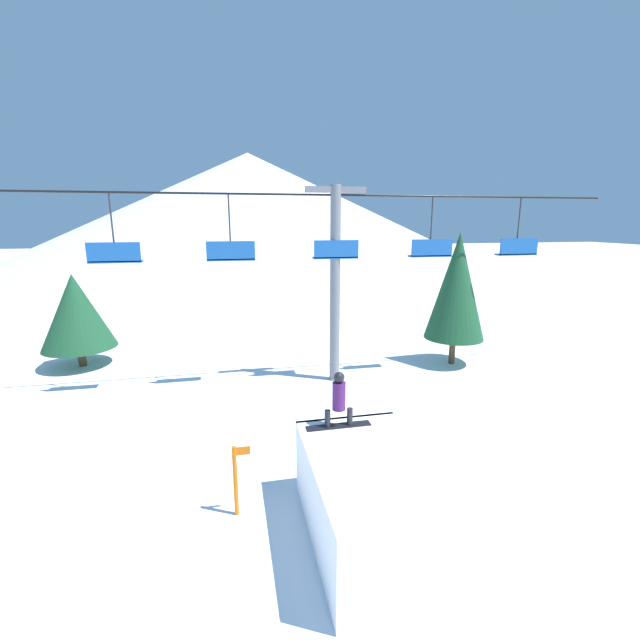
# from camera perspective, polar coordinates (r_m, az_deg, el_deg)

# --- Properties ---
(ground_plane) EXTENTS (220.00, 220.00, 0.00)m
(ground_plane) POSITION_cam_1_polar(r_m,az_deg,el_deg) (10.55, 13.87, -26.31)
(ground_plane) COLOR white
(mountain_ridge) EXTENTS (75.04, 75.04, 17.28)m
(mountain_ridge) POSITION_cam_1_polar(r_m,az_deg,el_deg) (74.00, -9.42, 14.50)
(mountain_ridge) COLOR silver
(mountain_ridge) RESTS_ON ground_plane
(snow_ramp) EXTENTS (2.50, 4.08, 1.86)m
(snow_ramp) POSITION_cam_1_polar(r_m,az_deg,el_deg) (9.79, 6.73, -22.69)
(snow_ramp) COLOR white
(snow_ramp) RESTS_ON ground_plane
(snowboarder) EXTENTS (1.56, 0.31, 1.37)m
(snowboarder) POSITION_cam_1_polar(r_m,az_deg,el_deg) (10.20, 2.53, -10.56)
(snowboarder) COLOR black
(snowboarder) RESTS_ON snow_ramp
(chairlift) EXTENTS (24.11, 0.44, 8.01)m
(chairlift) POSITION_cam_1_polar(r_m,az_deg,el_deg) (17.34, 2.07, 7.40)
(chairlift) COLOR slate
(chairlift) RESTS_ON ground_plane
(pine_tree_near) EXTENTS (2.73, 2.73, 6.16)m
(pine_tree_near) POSITION_cam_1_polar(r_m,az_deg,el_deg) (20.59, 17.78, 4.30)
(pine_tree_near) COLOR #4C3823
(pine_tree_near) RESTS_ON ground_plane
(pine_tree_far) EXTENTS (3.21, 3.21, 4.33)m
(pine_tree_far) POSITION_cam_1_polar(r_m,az_deg,el_deg) (22.44, -29.77, 1.00)
(pine_tree_far) COLOR #4C3823
(pine_tree_far) RESTS_ON ground_plane
(trail_marker) EXTENTS (0.41, 0.10, 1.72)m
(trail_marker) POSITION_cam_1_polar(r_m,az_deg,el_deg) (10.53, -11.14, -20.07)
(trail_marker) COLOR orange
(trail_marker) RESTS_ON ground_plane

